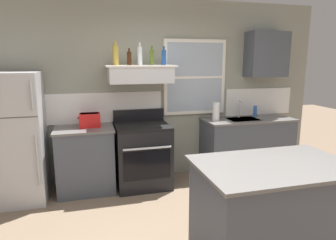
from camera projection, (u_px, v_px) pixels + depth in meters
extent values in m
cube|color=gray|center=(154.00, 91.00, 4.56)|extent=(5.40, 0.06, 2.70)
cube|color=white|center=(76.00, 109.00, 4.27)|extent=(2.50, 0.02, 0.44)
cube|color=white|center=(258.00, 101.00, 5.03)|extent=(1.20, 0.02, 0.44)
cube|color=white|center=(195.00, 77.00, 4.64)|extent=(1.00, 0.04, 1.15)
cube|color=#9EADBC|center=(195.00, 77.00, 4.63)|extent=(0.90, 0.01, 1.05)
cube|color=white|center=(195.00, 77.00, 4.62)|extent=(0.90, 0.02, 0.04)
cube|color=#B7BABC|center=(15.00, 138.00, 3.80)|extent=(0.70, 0.68, 1.67)
cube|color=#333333|center=(5.00, 118.00, 3.42)|extent=(0.69, 0.00, 0.01)
cylinder|color=#A5A8AD|center=(37.00, 160.00, 3.57)|extent=(0.02, 0.02, 0.64)
cylinder|color=#A5A8AD|center=(31.00, 95.00, 3.42)|extent=(0.02, 0.02, 0.36)
cube|color=#474C56|center=(86.00, 160.00, 4.16)|extent=(0.76, 0.60, 0.88)
cube|color=#605E5B|center=(84.00, 129.00, 4.07)|extent=(0.79, 0.63, 0.03)
cube|color=red|center=(90.00, 120.00, 4.09)|extent=(0.28, 0.20, 0.19)
cube|color=black|center=(89.00, 114.00, 4.08)|extent=(0.24, 0.16, 0.01)
cube|color=black|center=(79.00, 118.00, 4.05)|extent=(0.02, 0.03, 0.02)
cube|color=black|center=(143.00, 157.00, 4.33)|extent=(0.76, 0.64, 0.87)
cube|color=black|center=(142.00, 126.00, 4.24)|extent=(0.76, 0.64, 0.04)
cube|color=black|center=(139.00, 115.00, 4.49)|extent=(0.76, 0.06, 0.18)
cube|color=black|center=(147.00, 165.00, 4.02)|extent=(0.65, 0.01, 0.40)
cylinder|color=silver|center=(147.00, 148.00, 3.94)|extent=(0.65, 0.03, 0.03)
cube|color=silver|center=(140.00, 75.00, 4.19)|extent=(0.88, 0.48, 0.22)
cube|color=#262628|center=(143.00, 82.00, 3.99)|extent=(0.75, 0.02, 0.04)
cube|color=white|center=(140.00, 66.00, 4.16)|extent=(0.96, 0.52, 0.02)
cylinder|color=#B29333|center=(116.00, 56.00, 4.04)|extent=(0.08, 0.08, 0.26)
cylinder|color=#B29333|center=(115.00, 43.00, 4.01)|extent=(0.03, 0.03, 0.06)
cylinder|color=#381E0F|center=(129.00, 58.00, 4.05)|extent=(0.06, 0.06, 0.18)
cylinder|color=#381E0F|center=(129.00, 50.00, 4.03)|extent=(0.03, 0.03, 0.05)
cylinder|color=silver|center=(140.00, 56.00, 4.08)|extent=(0.06, 0.06, 0.24)
cylinder|color=silver|center=(140.00, 45.00, 4.05)|extent=(0.03, 0.03, 0.06)
cylinder|color=#4C601E|center=(152.00, 57.00, 4.17)|extent=(0.06, 0.06, 0.21)
cylinder|color=#4C601E|center=(152.00, 48.00, 4.14)|extent=(0.03, 0.03, 0.05)
cylinder|color=#1E478C|center=(164.00, 58.00, 4.19)|extent=(0.07, 0.07, 0.21)
cylinder|color=#1E478C|center=(164.00, 48.00, 4.16)|extent=(0.03, 0.03, 0.05)
cube|color=#474C56|center=(246.00, 147.00, 4.80)|extent=(1.40, 0.60, 0.88)
cube|color=#605E5B|center=(248.00, 119.00, 4.71)|extent=(1.43, 0.63, 0.03)
cube|color=#B7BABC|center=(243.00, 119.00, 4.66)|extent=(0.48, 0.36, 0.01)
cylinder|color=silver|center=(239.00, 109.00, 4.77)|extent=(0.03, 0.03, 0.28)
cylinder|color=silver|center=(242.00, 102.00, 4.67)|extent=(0.02, 0.16, 0.02)
cylinder|color=white|center=(216.00, 112.00, 4.54)|extent=(0.11, 0.11, 0.27)
cylinder|color=blue|center=(255.00, 111.00, 4.83)|extent=(0.06, 0.06, 0.18)
cube|color=#474C56|center=(272.00, 212.00, 2.74)|extent=(1.32, 0.82, 0.88)
cube|color=#605E5B|center=(275.00, 165.00, 2.65)|extent=(1.40, 0.90, 0.03)
cube|color=#474C56|center=(267.00, 55.00, 4.73)|extent=(0.64, 0.32, 0.70)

